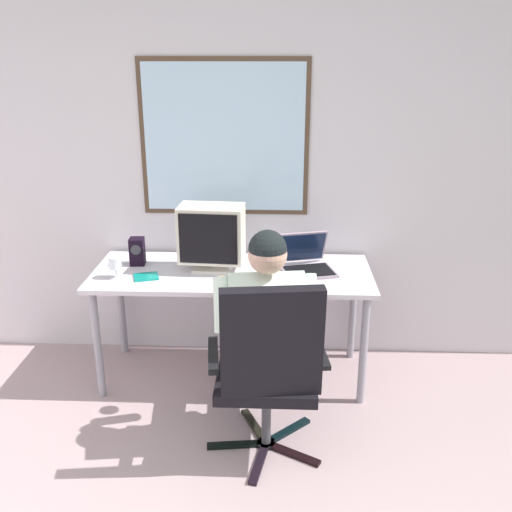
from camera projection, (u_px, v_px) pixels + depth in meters
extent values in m
cube|color=silver|center=(227.00, 159.00, 3.66)|extent=(5.90, 0.06, 2.69)
cube|color=#4C3828|center=(224.00, 138.00, 3.58)|extent=(1.06, 0.01, 0.97)
cube|color=silver|center=(224.00, 138.00, 3.58)|extent=(1.00, 0.02, 0.91)
cylinder|color=gray|center=(98.00, 345.00, 3.41)|extent=(0.05, 0.05, 0.70)
cylinder|color=gray|center=(363.00, 350.00, 3.34)|extent=(0.05, 0.05, 0.70)
cylinder|color=gray|center=(121.00, 306.00, 3.91)|extent=(0.05, 0.05, 0.70)
cylinder|color=gray|center=(353.00, 311.00, 3.85)|extent=(0.05, 0.05, 0.70)
cube|color=silver|center=(232.00, 273.00, 3.50)|extent=(1.70, 0.67, 0.03)
cube|color=black|center=(237.00, 445.00, 3.07)|extent=(0.32, 0.08, 0.02)
cube|color=black|center=(259.00, 463.00, 2.94)|extent=(0.10, 0.32, 0.02)
cube|color=black|center=(292.00, 453.00, 3.00)|extent=(0.30, 0.19, 0.02)
cube|color=black|center=(287.00, 431.00, 3.18)|extent=(0.26, 0.25, 0.02)
cube|color=black|center=(255.00, 426.00, 3.22)|extent=(0.17, 0.31, 0.02)
cylinder|color=black|center=(266.00, 443.00, 3.08)|extent=(0.10, 0.10, 0.02)
cylinder|color=#3F3F44|center=(266.00, 411.00, 3.01)|extent=(0.05, 0.05, 0.39)
cube|color=black|center=(267.00, 375.00, 2.94)|extent=(0.50, 0.50, 0.06)
cube|color=black|center=(272.00, 343.00, 2.63)|extent=(0.48, 0.16, 0.55)
cube|color=black|center=(320.00, 351.00, 2.91)|extent=(0.09, 0.35, 0.02)
cube|color=black|center=(213.00, 355.00, 2.87)|extent=(0.09, 0.35, 0.02)
cylinder|color=#243A48|center=(291.00, 344.00, 3.18)|extent=(0.20, 0.47, 0.15)
cylinder|color=#243A48|center=(285.00, 360.00, 3.47)|extent=(0.12, 0.12, 0.46)
cube|color=black|center=(284.00, 382.00, 3.59)|extent=(0.13, 0.25, 0.08)
cylinder|color=#243A48|center=(234.00, 347.00, 3.15)|extent=(0.20, 0.47, 0.15)
cylinder|color=#243A48|center=(233.00, 362.00, 3.45)|extent=(0.12, 0.12, 0.46)
cube|color=black|center=(233.00, 384.00, 3.57)|extent=(0.13, 0.25, 0.08)
cube|color=silver|center=(267.00, 324.00, 2.87)|extent=(0.42, 0.37, 0.53)
sphere|color=tan|center=(268.00, 255.00, 2.74)|extent=(0.19, 0.19, 0.19)
sphere|color=black|center=(268.00, 249.00, 2.73)|extent=(0.19, 0.19, 0.19)
cylinder|color=silver|center=(309.00, 302.00, 2.90)|extent=(0.12, 0.23, 0.29)
cylinder|color=tan|center=(306.00, 318.00, 3.03)|extent=(0.10, 0.21, 0.26)
sphere|color=tan|center=(304.00, 320.00, 3.08)|extent=(0.09, 0.09, 0.09)
cylinder|color=silver|center=(223.00, 305.00, 2.87)|extent=(0.11, 0.21, 0.29)
cylinder|color=tan|center=(222.00, 301.00, 3.02)|extent=(0.09, 0.14, 0.27)
sphere|color=tan|center=(221.00, 283.00, 3.08)|extent=(0.09, 0.09, 0.09)
cube|color=beige|center=(213.00, 268.00, 3.53)|extent=(0.24, 0.20, 0.02)
cylinder|color=beige|center=(212.00, 263.00, 3.52)|extent=(0.04, 0.04, 0.04)
cube|color=beige|center=(212.00, 233.00, 3.45)|extent=(0.40, 0.25, 0.34)
cube|color=black|center=(208.00, 239.00, 3.34)|extent=(0.35, 0.03, 0.30)
cube|color=gray|center=(309.00, 272.00, 3.47)|extent=(0.36, 0.30, 0.02)
cube|color=black|center=(309.00, 270.00, 3.46)|extent=(0.32, 0.27, 0.00)
cube|color=gray|center=(302.00, 246.00, 3.57)|extent=(0.32, 0.17, 0.21)
cube|color=#0F1933|center=(302.00, 247.00, 3.56)|extent=(0.29, 0.15, 0.19)
cylinder|color=silver|center=(117.00, 277.00, 3.40)|extent=(0.07, 0.07, 0.00)
cylinder|color=silver|center=(116.00, 273.00, 3.39)|extent=(0.01, 0.01, 0.06)
cylinder|color=silver|center=(115.00, 263.00, 3.37)|extent=(0.07, 0.07, 0.07)
cylinder|color=#4F0516|center=(115.00, 265.00, 3.37)|extent=(0.07, 0.07, 0.04)
cube|color=black|center=(137.00, 251.00, 3.58)|extent=(0.09, 0.10, 0.17)
cylinder|color=#333338|center=(136.00, 250.00, 3.53)|extent=(0.06, 0.01, 0.06)
cube|color=#128D80|center=(146.00, 277.00, 3.40)|extent=(0.17, 0.16, 0.01)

